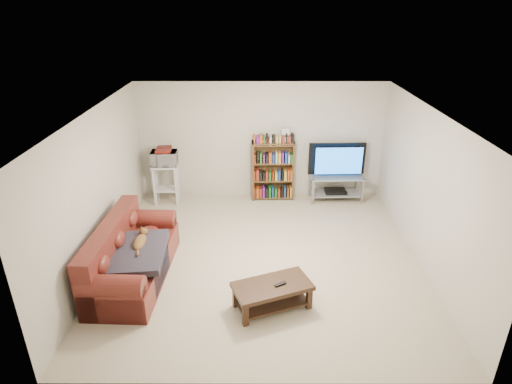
{
  "coord_description": "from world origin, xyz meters",
  "views": [
    {
      "loc": [
        -0.09,
        -5.91,
        3.86
      ],
      "look_at": [
        -0.1,
        0.4,
        1.0
      ],
      "focal_mm": 30.0,
      "sensor_mm": 36.0,
      "label": 1
    }
  ],
  "objects_px": {
    "coffee_table": "(272,291)",
    "bookshelf": "(273,170)",
    "sofa": "(129,259)",
    "tv_stand": "(336,184)"
  },
  "relations": [
    {
      "from": "sofa",
      "to": "bookshelf",
      "type": "relative_size",
      "value": 1.7
    },
    {
      "from": "coffee_table",
      "to": "sofa",
      "type": "bearing_deg",
      "value": 140.37
    },
    {
      "from": "sofa",
      "to": "tv_stand",
      "type": "relative_size",
      "value": 1.94
    },
    {
      "from": "sofa",
      "to": "coffee_table",
      "type": "height_order",
      "value": "sofa"
    },
    {
      "from": "bookshelf",
      "to": "tv_stand",
      "type": "bearing_deg",
      "value": -4.92
    },
    {
      "from": "sofa",
      "to": "coffee_table",
      "type": "relative_size",
      "value": 1.83
    },
    {
      "from": "coffee_table",
      "to": "tv_stand",
      "type": "xyz_separation_m",
      "value": [
        1.43,
        3.45,
        0.1
      ]
    },
    {
      "from": "tv_stand",
      "to": "bookshelf",
      "type": "height_order",
      "value": "bookshelf"
    },
    {
      "from": "coffee_table",
      "to": "bookshelf",
      "type": "distance_m",
      "value": 3.54
    },
    {
      "from": "sofa",
      "to": "bookshelf",
      "type": "distance_m",
      "value": 3.62
    }
  ]
}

